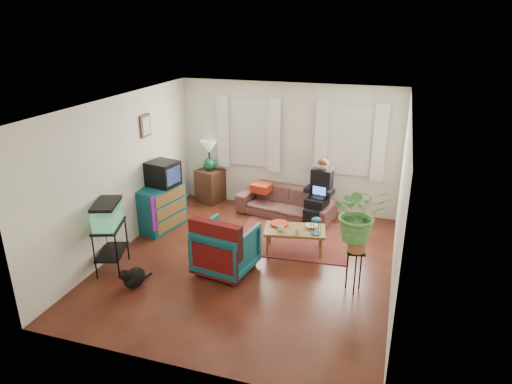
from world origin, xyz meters
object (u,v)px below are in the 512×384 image
(sofa, at_px, (286,198))
(side_table, at_px, (210,186))
(aquarium_stand, at_px, (111,248))
(armchair, at_px, (226,246))
(plant_stand, at_px, (354,271))
(coffee_table, at_px, (294,240))
(dresser, at_px, (161,207))

(sofa, bearing_deg, side_table, -178.02)
(aquarium_stand, xyz_separation_m, armchair, (1.74, 0.52, 0.05))
(side_table, xyz_separation_m, plant_stand, (3.37, -2.62, -0.03))
(armchair, height_order, coffee_table, armchair)
(armchair, relative_size, plant_stand, 1.29)
(aquarium_stand, relative_size, armchair, 0.89)
(sofa, height_order, plant_stand, sofa)
(dresser, height_order, coffee_table, dresser)
(coffee_table, relative_size, plant_stand, 1.54)
(side_table, xyz_separation_m, armchair, (1.39, -2.63, 0.07))
(side_table, height_order, coffee_table, side_table)
(sofa, height_order, dresser, dresser)
(side_table, xyz_separation_m, dresser, (-0.34, -1.55, 0.07))
(aquarium_stand, relative_size, plant_stand, 1.16)
(dresser, xyz_separation_m, coffee_table, (2.61, -0.15, -0.21))
(sofa, xyz_separation_m, coffee_table, (0.51, -1.43, -0.17))
(sofa, height_order, aquarium_stand, aquarium_stand)
(side_table, xyz_separation_m, coffee_table, (2.27, -1.70, -0.15))
(armchair, height_order, plant_stand, armchair)
(aquarium_stand, distance_m, plant_stand, 3.75)
(aquarium_stand, distance_m, coffee_table, 3.00)
(sofa, xyz_separation_m, armchair, (-0.37, -2.36, 0.05))
(armchair, bearing_deg, sofa, -89.68)
(dresser, bearing_deg, sofa, 42.95)
(dresser, height_order, aquarium_stand, dresser)
(aquarium_stand, xyz_separation_m, plant_stand, (3.72, 0.53, -0.05))
(dresser, bearing_deg, aquarium_stand, -78.68)
(side_table, bearing_deg, armchair, -62.16)
(armchair, relative_size, coffee_table, 0.84)
(dresser, bearing_deg, plant_stand, -4.49)
(aquarium_stand, relative_size, coffee_table, 0.75)
(dresser, height_order, plant_stand, dresser)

